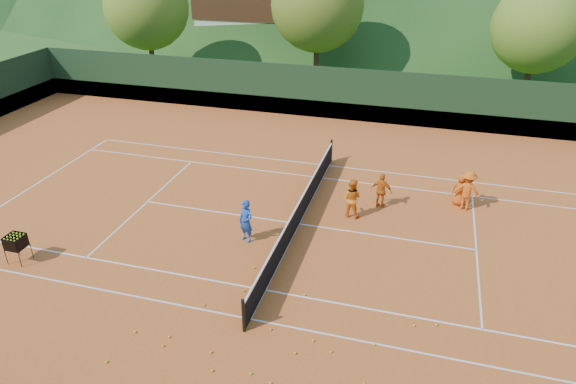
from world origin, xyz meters
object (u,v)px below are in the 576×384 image
(tennis_net, at_px, (299,212))
(ball_hopper, at_px, (16,242))
(student_b, at_px, (381,191))
(student_d, at_px, (467,190))
(student_a, at_px, (352,198))
(coach, at_px, (246,221))
(student_c, at_px, (461,190))

(tennis_net, bearing_deg, ball_hopper, -149.83)
(student_b, distance_m, ball_hopper, 13.24)
(student_d, bearing_deg, student_a, 31.18)
(coach, relative_size, student_a, 1.03)
(coach, distance_m, ball_hopper, 7.63)
(student_a, height_order, student_c, student_a)
(student_b, bearing_deg, tennis_net, 47.13)
(student_a, xyz_separation_m, student_d, (4.27, 1.80, 0.04))
(student_a, distance_m, tennis_net, 2.13)
(student_b, height_order, student_d, student_d)
(student_b, relative_size, student_d, 0.88)
(student_b, relative_size, tennis_net, 0.12)
(coach, height_order, student_c, coach)
(student_b, bearing_deg, ball_hopper, 41.45)
(student_c, distance_m, ball_hopper, 16.38)
(student_d, relative_size, tennis_net, 0.14)
(tennis_net, relative_size, ball_hopper, 12.07)
(ball_hopper, bearing_deg, coach, 25.36)
(tennis_net, bearing_deg, student_b, 37.93)
(student_b, height_order, ball_hopper, student_b)
(coach, xyz_separation_m, student_c, (7.33, 4.84, -0.12))
(coach, distance_m, tennis_net, 2.23)
(coach, distance_m, student_a, 4.28)
(student_b, bearing_deg, coach, 50.63)
(coach, height_order, student_b, coach)
(coach, height_order, ball_hopper, coach)
(student_c, bearing_deg, tennis_net, 40.09)
(student_b, distance_m, student_c, 3.20)
(coach, height_order, tennis_net, coach)
(coach, xyz_separation_m, tennis_net, (1.50, 1.62, -0.30))
(coach, bearing_deg, student_a, 64.79)
(student_d, bearing_deg, student_b, 21.37)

